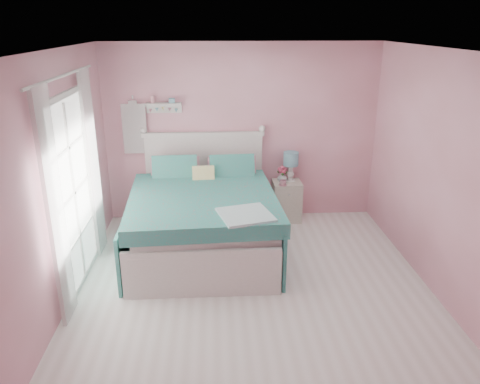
{
  "coord_description": "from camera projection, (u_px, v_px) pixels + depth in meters",
  "views": [
    {
      "loc": [
        -0.41,
        -4.52,
        2.85
      ],
      "look_at": [
        -0.09,
        1.2,
        0.76
      ],
      "focal_mm": 35.0,
      "sensor_mm": 36.0,
      "label": 1
    }
  ],
  "objects": [
    {
      "name": "roses",
      "position": [
        282.0,
        170.0,
        6.9
      ],
      "size": [
        0.14,
        0.11,
        0.12
      ],
      "color": "#D04767",
      "rests_on": "vase"
    },
    {
      "name": "wall_shelf",
      "position": [
        164.0,
        105.0,
        6.64
      ],
      "size": [
        0.5,
        0.15,
        0.25
      ],
      "color": "silver",
      "rests_on": "room_shell"
    },
    {
      "name": "table_lamp",
      "position": [
        291.0,
        161.0,
        6.91
      ],
      "size": [
        0.22,
        0.22,
        0.44
      ],
      "color": "white",
      "rests_on": "nightstand"
    },
    {
      "name": "teacup",
      "position": [
        283.0,
        183.0,
        6.81
      ],
      "size": [
        0.1,
        0.1,
        0.08
      ],
      "primitive_type": "imported",
      "rotation": [
        0.0,
        0.0,
        0.05
      ],
      "color": "pink",
      "rests_on": "nightstand"
    },
    {
      "name": "vase",
      "position": [
        282.0,
        177.0,
        6.94
      ],
      "size": [
        0.15,
        0.15,
        0.15
      ],
      "primitive_type": "imported",
      "rotation": [
        0.0,
        0.0,
        -0.03
      ],
      "color": "#B8C3C1",
      "rests_on": "nightstand"
    },
    {
      "name": "french_door",
      "position": [
        73.0,
        193.0,
        5.14
      ],
      "size": [
        0.04,
        1.32,
        2.16
      ],
      "color": "silver",
      "rests_on": "floor"
    },
    {
      "name": "bed",
      "position": [
        204.0,
        219.0,
        6.09
      ],
      "size": [
        1.91,
        2.35,
        1.34
      ],
      "rotation": [
        0.0,
        0.0,
        0.05
      ],
      "color": "silver",
      "rests_on": "floor"
    },
    {
      "name": "hanging_dress",
      "position": [
        135.0,
        129.0,
        6.72
      ],
      "size": [
        0.34,
        0.03,
        0.72
      ],
      "primitive_type": "cube",
      "color": "white",
      "rests_on": "room_shell"
    },
    {
      "name": "curtain_far",
      "position": [
        93.0,
        165.0,
        5.8
      ],
      "size": [
        0.04,
        0.4,
        2.32
      ],
      "primitive_type": "cube",
      "color": "white",
      "rests_on": "floor"
    },
    {
      "name": "nightstand",
      "position": [
        287.0,
        201.0,
        7.07
      ],
      "size": [
        0.42,
        0.42,
        0.6
      ],
      "color": "beige",
      "rests_on": "floor"
    },
    {
      "name": "room_shell",
      "position": [
        255.0,
        156.0,
        4.69
      ],
      "size": [
        4.5,
        4.5,
        4.5
      ],
      "color": "#C47C86",
      "rests_on": "floor"
    },
    {
      "name": "curtain_near",
      "position": [
        55.0,
        210.0,
        4.41
      ],
      "size": [
        0.04,
        0.4,
        2.32
      ],
      "primitive_type": "cube",
      "color": "white",
      "rests_on": "floor"
    },
    {
      "name": "floor",
      "position": [
        254.0,
        292.0,
        5.24
      ],
      "size": [
        4.5,
        4.5,
        0.0
      ],
      "primitive_type": "plane",
      "color": "silver",
      "rests_on": "ground"
    }
  ]
}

